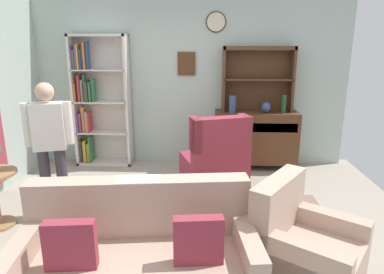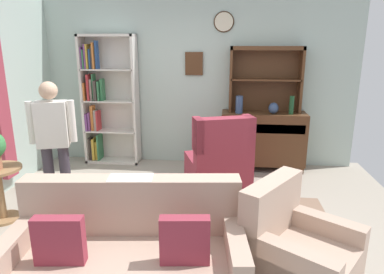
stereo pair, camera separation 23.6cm
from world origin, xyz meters
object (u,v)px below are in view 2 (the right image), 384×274
at_px(person_reading, 54,139).
at_px(sideboard_hutch, 266,70).
at_px(bottle_wine, 291,105).
at_px(armchair_floral, 297,255).
at_px(coffee_table, 144,206).
at_px(sideboard, 263,138).
at_px(book_stack, 142,197).
at_px(bookshelf, 106,100).
at_px(couch_floral, 128,260).
at_px(wingback_chair, 219,162).
at_px(vase_tall, 239,105).
at_px(vase_round, 273,108).

bearing_deg(person_reading, sideboard_hutch, 36.39).
relative_size(bottle_wine, armchair_floral, 0.26).
distance_m(person_reading, coffee_table, 1.36).
distance_m(sideboard, book_stack, 2.63).
bearing_deg(bookshelf, armchair_floral, -48.04).
height_order(couch_floral, book_stack, couch_floral).
xyz_separation_m(wingback_chair, person_reading, (-1.87, -0.89, 0.52)).
relative_size(armchair_floral, coffee_table, 1.34).
distance_m(sideboard, armchair_floral, 2.82).
xyz_separation_m(armchair_floral, book_stack, (-1.43, 0.57, 0.18)).
xyz_separation_m(bookshelf, vase_tall, (2.18, -0.17, 0.00)).
height_order(vase_tall, armchair_floral, vase_tall).
distance_m(bookshelf, vase_tall, 2.18).
relative_size(bottle_wine, person_reading, 0.18).
distance_m(couch_floral, person_reading, 1.89).
bearing_deg(armchair_floral, vase_tall, 98.90).
height_order(vase_tall, bottle_wine, bottle_wine).
bearing_deg(bottle_wine, sideboard, 167.11).
relative_size(sideboard, book_stack, 6.67).
bearing_deg(book_stack, sideboard_hutch, 59.41).
relative_size(armchair_floral, wingback_chair, 1.02).
bearing_deg(wingback_chair, sideboard_hutch, 55.79).
xyz_separation_m(sideboard_hutch, book_stack, (-1.39, -2.35, -1.09)).
distance_m(bookshelf, couch_floral, 3.47).
height_order(sideboard, couch_floral, sideboard).
bearing_deg(wingback_chair, sideboard, 52.55).
height_order(sideboard, vase_round, vase_round).
bearing_deg(vase_tall, book_stack, -114.82).
distance_m(couch_floral, armchair_floral, 1.36).
xyz_separation_m(wingback_chair, coffee_table, (-0.72, -1.35, -0.03)).
bearing_deg(wingback_chair, bookshelf, 153.63).
xyz_separation_m(sideboard, vase_tall, (-0.39, -0.08, 0.54)).
height_order(bottle_wine, book_stack, bottle_wine).
bearing_deg(book_stack, sideboard, 58.20).
bearing_deg(sideboard, couch_floral, -113.04).
bearing_deg(couch_floral, vase_tall, 72.99).
height_order(bookshelf, wingback_chair, bookshelf).
xyz_separation_m(vase_round, wingback_chair, (-0.79, -0.79, -0.62)).
height_order(sideboard_hutch, bottle_wine, sideboard_hutch).
height_order(coffee_table, book_stack, book_stack).
distance_m(sideboard_hutch, wingback_chair, 1.66).
bearing_deg(bottle_wine, vase_round, 175.05).
relative_size(sideboard_hutch, coffee_table, 1.38).
height_order(wingback_chair, book_stack, wingback_chair).
height_order(sideboard_hutch, person_reading, sideboard_hutch).
xyz_separation_m(vase_round, book_stack, (-1.52, -2.17, -0.53)).
distance_m(bottle_wine, book_stack, 2.85).
height_order(sideboard_hutch, vase_tall, sideboard_hutch).
xyz_separation_m(armchair_floral, coffee_table, (-1.42, 0.60, 0.06)).
bearing_deg(bookshelf, couch_floral, -68.09).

